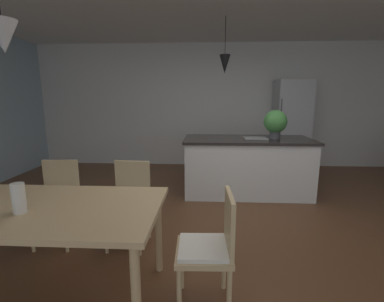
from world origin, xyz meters
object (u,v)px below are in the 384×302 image
kitchen_island (247,165)px  vase_on_dining_table (19,198)px  chair_far_left (57,199)px  dining_table (43,215)px  chair_far_right (129,201)px  potted_plant_on_island (275,122)px  chair_kitchen_end (211,246)px  refrigerator (290,126)px

kitchen_island → vase_on_dining_table: (-1.92, -2.58, 0.40)m
chair_far_left → kitchen_island: (2.23, 1.62, -0.01)m
dining_table → kitchen_island: bearing=53.2°
chair_far_right → vase_on_dining_table: 1.13m
dining_table → vase_on_dining_table: vase_on_dining_table is taller
dining_table → potted_plant_on_island: potted_plant_on_island is taller
potted_plant_on_island → dining_table: bearing=-132.6°
kitchen_island → vase_on_dining_table: 3.24m
chair_kitchen_end → kitchen_island: kitchen_island is taller
chair_far_right → kitchen_island: size_ratio=0.44×
dining_table → vase_on_dining_table: 0.23m
potted_plant_on_island → vase_on_dining_table: size_ratio=2.14×
refrigerator → potted_plant_on_island: refrigerator is taller
chair_kitchen_end → chair_far_right: size_ratio=1.00×
potted_plant_on_island → chair_far_left: bearing=-148.4°
dining_table → vase_on_dining_table: size_ratio=8.18×
dining_table → refrigerator: (2.96, 3.98, 0.26)m
chair_kitchen_end → chair_far_left: bearing=152.7°
chair_far_right → potted_plant_on_island: size_ratio=1.95×
refrigerator → potted_plant_on_island: 1.70m
dining_table → chair_far_left: size_ratio=1.96×
kitchen_island → vase_on_dining_table: vase_on_dining_table is taller
chair_far_left → kitchen_island: size_ratio=0.44×
chair_far_right → vase_on_dining_table: bearing=-116.0°
chair_far_left → potted_plant_on_island: potted_plant_on_island is taller
chair_kitchen_end → chair_far_left: size_ratio=1.00×
chair_kitchen_end → refrigerator: size_ratio=0.46×
chair_far_right → chair_far_left: same height
dining_table → chair_far_left: chair_far_left is taller
chair_far_left → kitchen_island: 2.75m
kitchen_island → refrigerator: bearing=53.7°
refrigerator → chair_far_left: bearing=-136.7°
potted_plant_on_island → refrigerator: bearing=65.2°
chair_far_right → dining_table: bearing=-114.9°
chair_far_left → refrigerator: refrigerator is taller
kitchen_island → potted_plant_on_island: bearing=-0.0°
dining_table → refrigerator: bearing=53.4°
chair_far_left → vase_on_dining_table: 1.07m
dining_table → refrigerator: refrigerator is taller
chair_far_left → refrigerator: size_ratio=0.46×
refrigerator → vase_on_dining_table: bearing=-126.5°
chair_kitchen_end → refrigerator: (1.74, 3.98, 0.47)m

